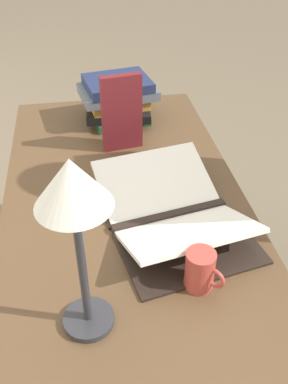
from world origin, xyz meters
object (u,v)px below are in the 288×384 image
Objects in this scene: reading_lamp at (74,203)px; book_standing_upright at (122,113)px; book_stack_tall at (118,99)px; coffee_mug at (200,270)px; open_book at (170,211)px.

book_standing_upright is at bearing -12.72° from reading_lamp.
book_stack_tall is 0.22m from book_standing_upright.
book_standing_upright is at bearing 8.88° from coffee_mug.
reading_lamp is (-0.73, 0.17, 0.20)m from book_standing_upright.
reading_lamp reaches higher than open_book.
reading_lamp is 0.40m from coffee_mug.
open_book is at bearing -38.41° from reading_lamp.
book_standing_upright is 0.68m from coffee_mug.
reading_lamp is at bearing 130.60° from open_book.
coffee_mug is (-0.89, -0.10, -0.04)m from book_stack_tall.
reading_lamp reaches higher than book_standing_upright.
reading_lamp is (-0.95, 0.17, 0.25)m from book_stack_tall.
reading_lamp is 4.12× the size of coffee_mug.
book_stack_tall is 1.14× the size of book_standing_upright.
book_stack_tall is 1.00m from reading_lamp.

